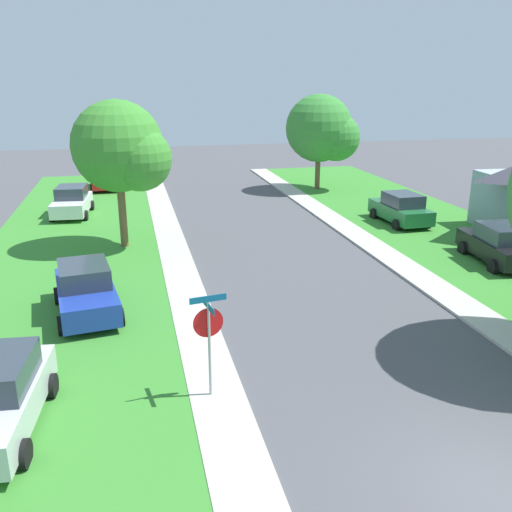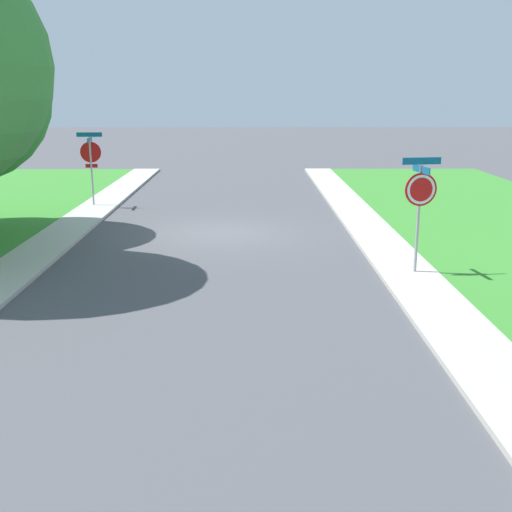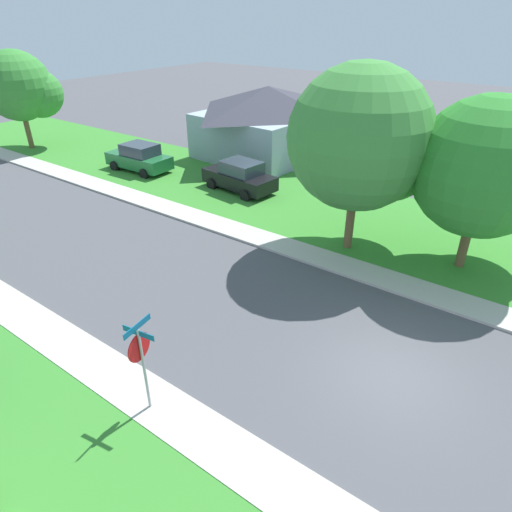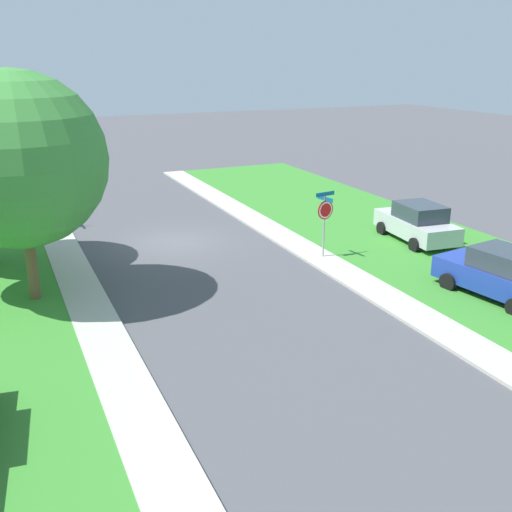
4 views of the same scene
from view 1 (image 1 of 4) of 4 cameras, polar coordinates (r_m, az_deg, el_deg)
ground_plane at (r=12.52m, az=23.48°, el=-21.72°), size 120.00×120.00×0.00m
sidewalk_east at (r=23.71m, az=15.94°, el=-1.64°), size 1.40×56.00×0.10m
lawn_east at (r=26.26m, az=24.98°, el=-0.79°), size 8.00×56.00×0.08m
sidewalk_west at (r=20.98m, az=-7.27°, el=-3.62°), size 1.40×56.00×0.10m
lawn_west at (r=21.11m, az=-20.09°, el=-4.51°), size 8.00×56.00×0.08m
stop_sign_far_corner at (r=13.53m, az=-4.93°, el=-7.56°), size 0.91×0.91×2.77m
car_green_near_corner at (r=31.44m, az=14.78°, el=4.75°), size 2.14×4.35×1.76m
car_white_far_down_street at (r=33.97m, az=-18.53°, el=5.37°), size 2.30×4.43×1.76m
car_black_across_road at (r=25.97m, az=23.91°, el=1.09°), size 2.41×4.48×1.76m
car_blue_behind_trees at (r=19.49m, az=-17.23°, el=-3.43°), size 2.50×4.52×1.76m
car_red_kerbside_mid at (r=41.83m, az=-15.43°, el=7.85°), size 2.20×4.38×1.76m
tree_across_right at (r=39.93m, az=7.01°, el=12.77°), size 5.07×4.71×6.75m
tree_sidewalk_mid at (r=25.98m, az=-13.61°, el=10.65°), size 4.46×4.15×6.87m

